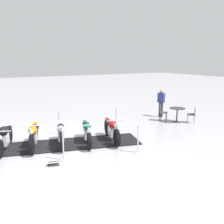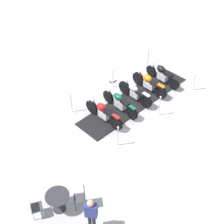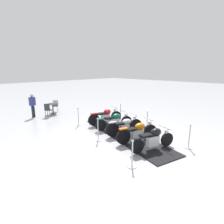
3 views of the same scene
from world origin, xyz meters
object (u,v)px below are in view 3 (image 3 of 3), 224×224
Objects in this scene: stanchion_left_mid at (98,133)px; bystander_person at (32,104)px; stanchion_right_front at (189,141)px; cafe_chair_across_table at (55,105)px; motorcycle_forest at (115,121)px; info_placard at (156,130)px; cafe_chair_near_table at (48,109)px; motorcycle_chrome at (125,126)px; motorcycle_maroon at (106,116)px; stanchion_right_rear at (121,114)px; motorcycle_copper at (138,131)px; motorcycle_black at (154,139)px; stanchion_right_mid at (147,123)px; stanchion_left_front at (132,159)px; cafe_table at (53,106)px; stanchion_left_rear at (78,119)px.

bystander_person is at bearing 3.79° from stanchion_left_mid.
stanchion_right_front is 10.43m from cafe_chair_across_table.
motorcycle_forest is 1.94× the size of stanchion_left_mid.
info_placard is 8.39m from cafe_chair_across_table.
stanchion_left_mid is 1.18× the size of cafe_chair_near_table.
motorcycle_chrome is 0.94× the size of motorcycle_maroon.
stanchion_right_rear is at bearing 19.95° from bystander_person.
stanchion_left_mid is at bearing -178.49° from motorcycle_chrome.
motorcycle_copper reaches higher than cafe_chair_across_table.
stanchion_right_rear is (4.28, -2.71, -0.20)m from motorcycle_black.
stanchion_right_mid is at bearing -32.42° from motorcycle_forest.
stanchion_left_front reaches higher than motorcycle_black.
cafe_table is 0.89× the size of cafe_chair_near_table.
stanchion_right_front is 3.04m from stanchion_left_front.
bystander_person reaches higher than motorcycle_copper.
cafe_chair_across_table is (9.61, -2.28, 0.22)m from stanchion_left_front.
cafe_chair_near_table reaches higher than cafe_table.
stanchion_right_front is at bearing -6.57° from bystander_person.
cafe_chair_across_table is (0.62, -0.54, -0.08)m from cafe_table.
motorcycle_black is 5.07m from stanchion_right_rear.
motorcycle_copper is 5.18× the size of info_placard.
bystander_person reaches higher than motorcycle_chrome.
stanchion_left_rear is at bearing 111.07° from motorcycle_black.
bystander_person is at bearing 117.26° from motorcycle_black.
stanchion_left_front reaches higher than motorcycle_forest.
stanchion_left_front is (-1.21, 1.94, -0.21)m from motorcycle_copper.
stanchion_left_mid is 7.15m from cafe_chair_across_table.
bystander_person is at bearing 16.72° from stanchion_left_rear.
bystander_person is at bearing 131.91° from motorcycle_maroon.
cafe_table is at bearing 115.65° from motorcycle_forest.
motorcycle_black is at bearing -90.48° from motorcycle_maroon.
stanchion_left_mid is 0.68× the size of bystander_person.
stanchion_right_front is 2.73m from stanchion_right_mid.
info_placard is (1.40, -3.91, -0.24)m from stanchion_left_front.
motorcycle_maroon is at bearing 46.66° from cafe_chair_across_table.
motorcycle_forest reaches higher than info_placard.
stanchion_right_front is 6.25m from stanchion_left_rear.
stanchion_right_front is at bearing -173.02° from cafe_table.
motorcycle_chrome is 2.11m from motorcycle_maroon.
stanchion_right_front is at bearing -8.70° from info_placard.
stanchion_left_mid is at bearing -126.85° from motorcycle_maroon.
motorcycle_forest is 6.37m from cafe_chair_across_table.
motorcycle_chrome is (1.02, -0.27, -0.02)m from motorcycle_copper.
motorcycle_black is 2.20× the size of cafe_chair_near_table.
motorcycle_chrome is 1.94× the size of stanchion_right_front.
info_placard is (-3.07, 0.46, -0.25)m from stanchion_right_rear.
motorcycle_forest is 5.30× the size of info_placard.
bystander_person reaches higher than stanchion_left_front.
cafe_chair_across_table is (1.13, -1.19, -0.03)m from cafe_chair_near_table.
stanchion_left_rear is (0.80, 2.94, 0.09)m from stanchion_right_rear.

